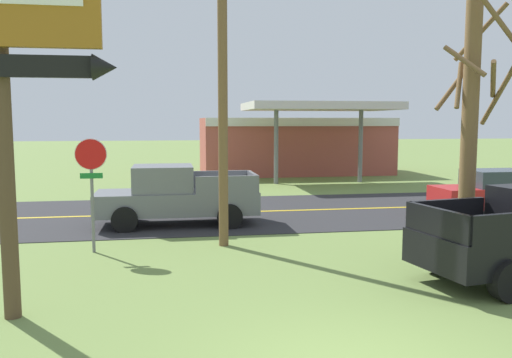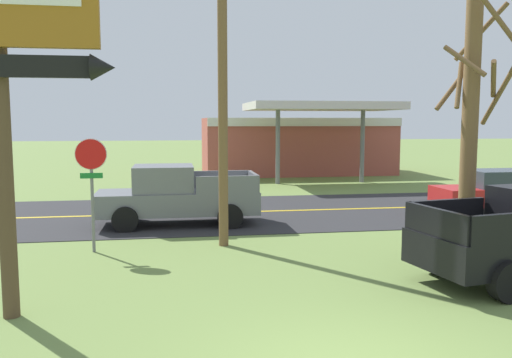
# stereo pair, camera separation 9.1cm
# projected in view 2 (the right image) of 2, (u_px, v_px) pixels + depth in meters

# --- Properties ---
(road_asphalt) EXTENTS (140.00, 8.00, 0.02)m
(road_asphalt) POSITION_uv_depth(u_px,v_px,m) (235.00, 212.00, 19.64)
(road_asphalt) COLOR #2B2B2D
(road_asphalt) RESTS_ON ground
(road_centre_line) EXTENTS (126.00, 0.20, 0.01)m
(road_centre_line) POSITION_uv_depth(u_px,v_px,m) (235.00, 212.00, 19.64)
(road_centre_line) COLOR gold
(road_centre_line) RESTS_ON road_asphalt
(stop_sign) EXTENTS (0.80, 0.08, 2.95)m
(stop_sign) POSITION_uv_depth(u_px,v_px,m) (91.00, 175.00, 13.49)
(stop_sign) COLOR slate
(stop_sign) RESTS_ON ground
(utility_pole) EXTENTS (1.84, 0.26, 9.86)m
(utility_pole) POSITION_uv_depth(u_px,v_px,m) (222.00, 51.00, 13.89)
(utility_pole) COLOR brown
(utility_pole) RESTS_ON ground
(bare_tree) EXTENTS (1.69, 1.74, 6.67)m
(bare_tree) POSITION_uv_depth(u_px,v_px,m) (471.00, 121.00, 13.04)
(bare_tree) COLOR brown
(bare_tree) RESTS_ON ground
(gas_station) EXTENTS (12.00, 11.50, 4.40)m
(gas_station) POSITION_uv_depth(u_px,v_px,m) (297.00, 144.00, 34.50)
(gas_station) COLOR #A84C42
(gas_station) RESTS_ON ground
(pickup_grey_on_road) EXTENTS (5.20, 2.24, 1.96)m
(pickup_grey_on_road) POSITION_uv_depth(u_px,v_px,m) (176.00, 196.00, 17.23)
(pickup_grey_on_road) COLOR slate
(pickup_grey_on_road) RESTS_ON ground
(car_red_mid_lane) EXTENTS (4.20, 2.00, 1.64)m
(car_red_mid_lane) POSITION_uv_depth(u_px,v_px,m) (495.00, 192.00, 19.04)
(car_red_mid_lane) COLOR red
(car_red_mid_lane) RESTS_ON ground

